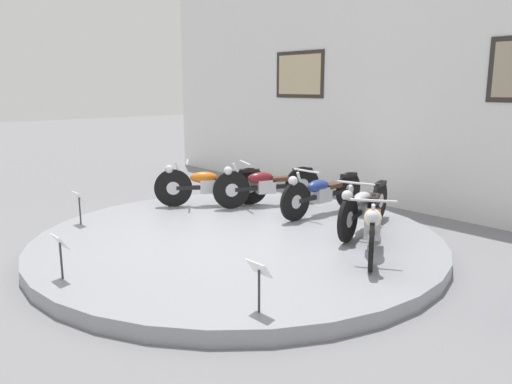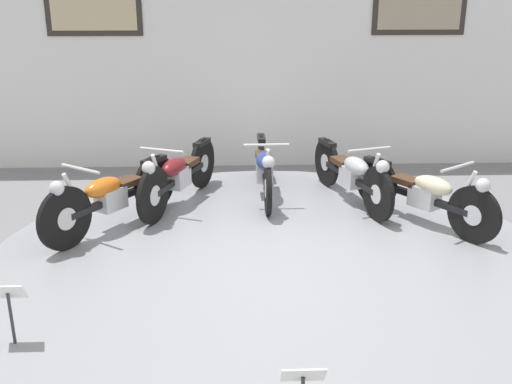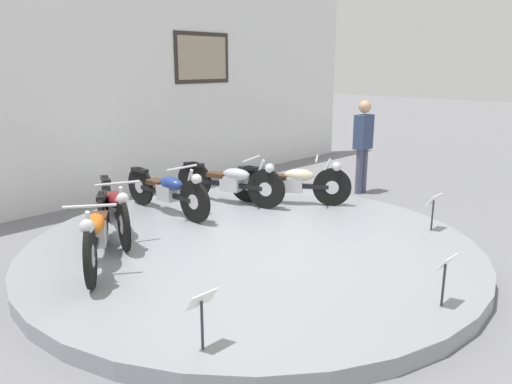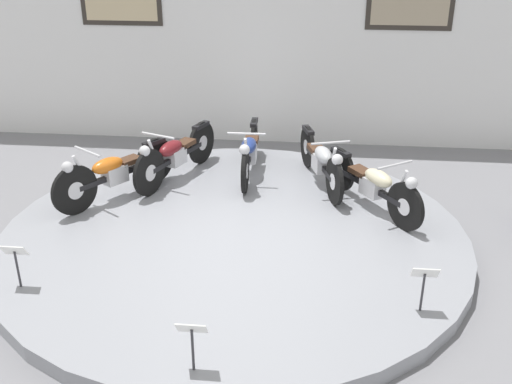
% 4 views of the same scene
% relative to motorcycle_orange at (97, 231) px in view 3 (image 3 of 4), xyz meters
% --- Properties ---
extents(ground_plane, '(60.00, 60.00, 0.00)m').
position_rel_motorcycle_orange_xyz_m(ground_plane, '(1.73, -0.77, -0.58)').
color(ground_plane, slate).
extents(display_platform, '(5.76, 5.76, 0.18)m').
position_rel_motorcycle_orange_xyz_m(display_platform, '(1.73, -0.77, -0.49)').
color(display_platform, gray).
rests_on(display_platform, ground_plane).
extents(back_wall, '(14.00, 0.22, 4.58)m').
position_rel_motorcycle_orange_xyz_m(back_wall, '(1.73, 3.07, 1.72)').
color(back_wall, white).
rests_on(back_wall, ground_plane).
extents(motorcycle_orange, '(1.20, 1.69, 0.81)m').
position_rel_motorcycle_orange_xyz_m(motorcycle_orange, '(0.00, 0.00, 0.00)').
color(motorcycle_orange, black).
rests_on(motorcycle_orange, display_platform).
extents(motorcycle_maroon, '(0.81, 1.89, 0.81)m').
position_rel_motorcycle_orange_xyz_m(motorcycle_maroon, '(0.67, 0.74, -0.00)').
color(motorcycle_maroon, black).
rests_on(motorcycle_maroon, display_platform).
extents(motorcycle_blue, '(0.54, 1.98, 0.79)m').
position_rel_motorcycle_orange_xyz_m(motorcycle_blue, '(1.74, 1.02, -0.02)').
color(motorcycle_blue, black).
rests_on(motorcycle_blue, display_platform).
extents(motorcycle_silver, '(0.70, 1.92, 0.79)m').
position_rel_motorcycle_orange_xyz_m(motorcycle_silver, '(2.79, 0.74, -0.01)').
color(motorcycle_silver, black).
rests_on(motorcycle_silver, display_platform).
extents(motorcycle_cream, '(1.17, 1.65, 0.78)m').
position_rel_motorcycle_orange_xyz_m(motorcycle_cream, '(3.47, -0.00, -0.02)').
color(motorcycle_cream, black).
rests_on(motorcycle_cream, display_platform).
extents(info_placard_front_left, '(0.26, 0.11, 0.51)m').
position_rel_motorcycle_orange_xyz_m(info_placard_front_left, '(-0.33, -2.23, -0.03)').
color(info_placard_front_left, '#333338').
rests_on(info_placard_front_left, display_platform).
extents(info_placard_front_centre, '(0.26, 0.11, 0.51)m').
position_rel_motorcycle_orange_xyz_m(info_placard_front_centre, '(1.73, -3.30, -0.03)').
color(info_placard_front_centre, '#333338').
rests_on(info_placard_front_centre, display_platform).
extents(info_placard_front_right, '(0.26, 0.11, 0.51)m').
position_rel_motorcycle_orange_xyz_m(info_placard_front_right, '(3.80, -2.23, -0.03)').
color(info_placard_front_right, '#333338').
rests_on(info_placard_front_right, display_platform).
extents(visitor_standing, '(0.36, 0.23, 1.75)m').
position_rel_motorcycle_orange_xyz_m(visitor_standing, '(5.48, -0.03, 0.43)').
color(visitor_standing, '#4C4C6B').
rests_on(visitor_standing, ground_plane).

